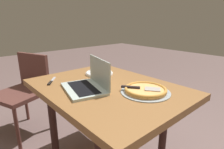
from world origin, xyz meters
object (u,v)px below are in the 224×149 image
object	(u,v)px
laptop	(88,84)
pizza_plate	(99,73)
table_knife	(51,82)
chair_near	(25,88)
dining_table	(107,96)
pizza_tray	(145,90)

from	to	relation	value
laptop	pizza_plate	world-z (taller)	laptop
laptop	table_knife	bearing A→B (deg)	-157.67
laptop	chair_near	world-z (taller)	laptop
dining_table	pizza_tray	world-z (taller)	pizza_tray
pizza_tray	table_knife	bearing A→B (deg)	-148.34
chair_near	pizza_plate	bearing A→B (deg)	31.91
dining_table	pizza_plate	bearing A→B (deg)	152.93
dining_table	table_knife	size ratio (longest dim) A/B	6.70
dining_table	pizza_tray	bearing A→B (deg)	22.76
pizza_tray	table_knife	xyz separation A→B (m)	(-0.62, -0.38, -0.01)
pizza_tray	pizza_plate	bearing A→B (deg)	176.96
dining_table	pizza_tray	xyz separation A→B (m)	(0.27, 0.11, 0.10)
dining_table	pizza_plate	size ratio (longest dim) A/B	4.67
table_knife	chair_near	world-z (taller)	chair_near
laptop	table_knife	distance (m)	0.35
dining_table	chair_near	bearing A→B (deg)	-162.89
dining_table	laptop	xyz separation A→B (m)	(-0.04, -0.14, 0.13)
pizza_plate	table_knife	world-z (taller)	pizza_plate
pizza_plate	table_knife	size ratio (longest dim) A/B	1.44
chair_near	laptop	bearing A→B (deg)	9.77
laptop	pizza_tray	distance (m)	0.39
dining_table	chair_near	world-z (taller)	chair_near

